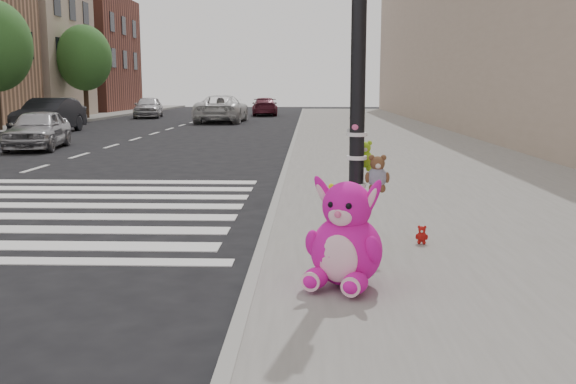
# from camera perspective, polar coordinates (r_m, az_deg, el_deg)

# --- Properties ---
(ground) EXTENTS (120.00, 120.00, 0.00)m
(ground) POSITION_cam_1_polar(r_m,az_deg,el_deg) (5.83, -19.57, -10.67)
(ground) COLOR black
(ground) RESTS_ON ground
(sidewalk_near) EXTENTS (7.00, 80.00, 0.14)m
(sidewalk_near) POSITION_cam_1_polar(r_m,az_deg,el_deg) (15.48, 12.74, 2.13)
(sidewalk_near) COLOR slate
(sidewalk_near) RESTS_ON ground
(curb_edge) EXTENTS (0.12, 80.00, 0.15)m
(curb_edge) POSITION_cam_1_polar(r_m,az_deg,el_deg) (15.21, -0.14, 2.24)
(curb_edge) COLOR gray
(curb_edge) RESTS_ON ground
(bld_far_d) EXTENTS (6.00, 8.00, 10.00)m
(bld_far_d) POSITION_cam_1_polar(r_m,az_deg,el_deg) (43.88, -22.29, 12.61)
(bld_far_d) COLOR tan
(bld_far_d) RESTS_ON ground
(bld_far_e) EXTENTS (6.00, 10.00, 9.00)m
(bld_far_e) POSITION_cam_1_polar(r_m,az_deg,el_deg) (54.09, -17.44, 11.58)
(bld_far_e) COLOR brown
(bld_far_e) RESTS_ON ground
(bld_near) EXTENTS (5.00, 60.00, 10.00)m
(bld_near) POSITION_cam_1_polar(r_m,az_deg,el_deg) (26.64, 21.08, 15.29)
(bld_near) COLOR tan
(bld_near) RESTS_ON ground
(signal_pole) EXTENTS (0.70, 0.48, 4.00)m
(signal_pole) POSITION_cam_1_polar(r_m,az_deg,el_deg) (6.92, 6.25, 7.94)
(signal_pole) COLOR black
(signal_pole) RESTS_ON sidewalk_near
(tree_far_c) EXTENTS (3.20, 3.20, 5.44)m
(tree_far_c) POSITION_cam_1_polar(r_m,az_deg,el_deg) (40.38, -17.66, 11.28)
(tree_far_c) COLOR #382619
(tree_far_c) RESTS_ON sidewalk_far
(pink_bunny) EXTENTS (0.86, 0.92, 1.02)m
(pink_bunny) POSITION_cam_1_polar(r_m,az_deg,el_deg) (5.83, 5.13, -4.42)
(pink_bunny) COLOR #DF12A2
(pink_bunny) RESTS_ON sidewalk_near
(red_teddy) EXTENTS (0.16, 0.13, 0.22)m
(red_teddy) POSITION_cam_1_polar(r_m,az_deg,el_deg) (7.60, 11.81, -3.74)
(red_teddy) COLOR #A41310
(red_teddy) RESTS_ON sidewalk_near
(car_silver_far) EXTENTS (2.01, 3.86, 1.25)m
(car_silver_far) POSITION_cam_1_polar(r_m,az_deg,el_deg) (21.86, -21.33, 5.22)
(car_silver_far) COLOR #A0A0A4
(car_silver_far) RESTS_ON ground
(car_dark_far) EXTENTS (1.70, 4.57, 1.49)m
(car_dark_far) POSITION_cam_1_polar(r_m,az_deg,el_deg) (29.49, -20.44, 6.39)
(car_dark_far) COLOR black
(car_dark_far) RESTS_ON ground
(car_white_near) EXTENTS (2.54, 5.45, 1.51)m
(car_white_near) POSITION_cam_1_polar(r_m,az_deg,el_deg) (36.31, -5.90, 7.37)
(car_white_near) COLOR silver
(car_white_near) RESTS_ON ground
(car_maroon_near) EXTENTS (2.05, 4.37, 1.23)m
(car_maroon_near) POSITION_cam_1_polar(r_m,az_deg,el_deg) (44.92, -2.09, 7.59)
(car_maroon_near) COLOR #541826
(car_maroon_near) RESTS_ON ground
(car_silver_deep) EXTENTS (2.17, 4.25, 1.38)m
(car_silver_deep) POSITION_cam_1_polar(r_m,az_deg,el_deg) (42.54, -12.30, 7.40)
(car_silver_deep) COLOR silver
(car_silver_deep) RESTS_ON ground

